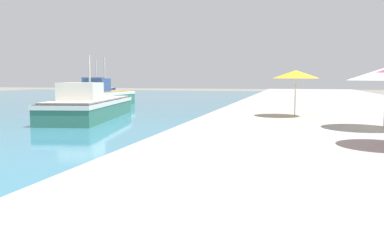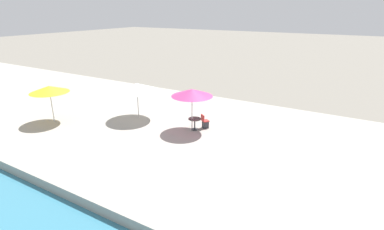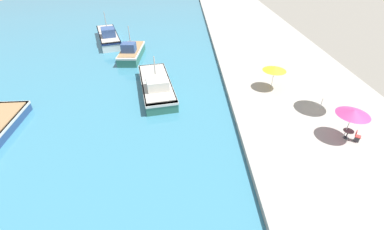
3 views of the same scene
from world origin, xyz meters
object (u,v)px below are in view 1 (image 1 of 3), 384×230
Objects in this scene: fishing_boat_distant at (96,93)px; cafe_umbrella_striped at (296,74)px; fishing_boat_far at (104,97)px; fishing_boat_mid at (90,106)px.

cafe_umbrella_striped is at bearing -58.16° from fishing_boat_distant.
fishing_boat_far is 19.99m from cafe_umbrella_striped.
fishing_boat_distant is (-9.32, 17.41, 0.13)m from fishing_boat_mid.
cafe_umbrella_striped is at bearing -13.56° from fishing_boat_mid.
fishing_boat_far reaches higher than cafe_umbrella_striped.
fishing_boat_far is (-4.34, 10.03, 0.09)m from fishing_boat_mid.
fishing_boat_mid is 0.91× the size of fishing_boat_distant.
fishing_boat_far is at bearing -75.10° from fishing_boat_distant.
fishing_boat_distant is at bearing 126.57° from fishing_boat_far.
fishing_boat_far is 8.90m from fishing_boat_distant.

